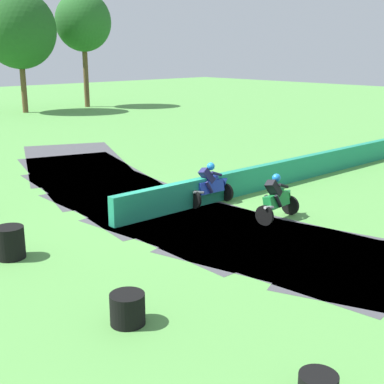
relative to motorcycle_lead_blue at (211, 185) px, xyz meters
The scene contains 9 objects.
ground_plane 1.87m from the motorcycle_lead_blue, behind, with size 120.00×120.00×0.00m, color #569947.
track_asphalt 1.13m from the motorcycle_lead_blue, 169.89° to the left, with size 8.48×28.44×0.01m.
safety_barrier 4.10m from the motorcycle_lead_blue, ahead, with size 0.30×15.87×0.90m, color #1E8466.
motorcycle_lead_blue is the anchor object (origin of this frame).
motorcycle_chase_green 2.53m from the motorcycle_lead_blue, 82.83° to the right, with size 1.68×0.84×1.43m.
tire_stack_mid_b 6.99m from the motorcycle_lead_blue, behind, with size 0.71×0.71×0.80m.
tire_stack_far 8.22m from the motorcycle_lead_blue, 145.92° to the right, with size 0.66×0.66×0.60m.
tree_far_left 30.51m from the motorcycle_lead_blue, 75.41° to the left, with size 5.77×5.77×9.50m.
tree_mid_rise 33.03m from the motorcycle_lead_blue, 65.11° to the left, with size 4.78×4.78×9.79m.
Camera 1 is at (-10.27, -12.16, 4.98)m, focal length 49.53 mm.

